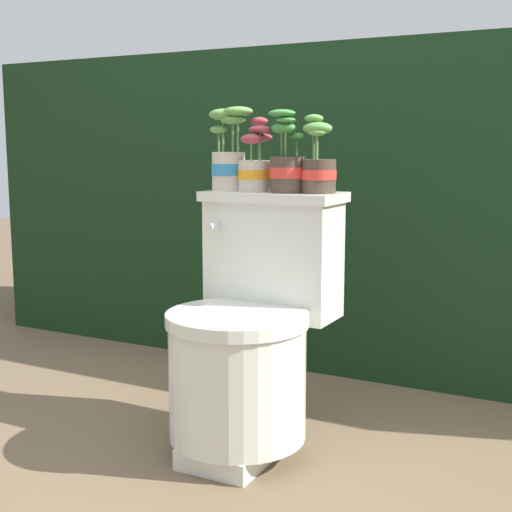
{
  "coord_description": "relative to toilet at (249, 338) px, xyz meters",
  "views": [
    {
      "loc": [
        0.96,
        -1.71,
        0.9
      ],
      "look_at": [
        -0.01,
        0.13,
        0.58
      ],
      "focal_mm": 50.0,
      "sensor_mm": 36.0,
      "label": 1
    }
  ],
  "objects": [
    {
      "name": "ground_plane",
      "position": [
        0.01,
        -0.09,
        -0.34
      ],
      "size": [
        12.0,
        12.0,
        0.0
      ],
      "primitive_type": "plane",
      "color": "brown"
    },
    {
      "name": "hedge_backdrop",
      "position": [
        0.01,
        1.22,
        0.3
      ],
      "size": [
        3.5,
        0.96,
        1.28
      ],
      "color": "black",
      "rests_on": "ground"
    },
    {
      "name": "toilet",
      "position": [
        0.0,
        0.0,
        0.0
      ],
      "size": [
        0.42,
        0.54,
        0.76
      ],
      "color": "silver",
      "rests_on": "ground"
    },
    {
      "name": "potted_plant_left",
      "position": [
        -0.15,
        0.15,
        0.53
      ],
      "size": [
        0.15,
        0.11,
        0.26
      ],
      "color": "beige",
      "rests_on": "toilet"
    },
    {
      "name": "potted_plant_midleft",
      "position": [
        -0.06,
        0.14,
        0.5
      ],
      "size": [
        0.12,
        0.12,
        0.23
      ],
      "color": "beige",
      "rests_on": "toilet"
    },
    {
      "name": "potted_plant_middle",
      "position": [
        0.05,
        0.14,
        0.51
      ],
      "size": [
        0.11,
        0.11,
        0.25
      ],
      "color": "#47382D",
      "rests_on": "toilet"
    },
    {
      "name": "potted_plant_midright",
      "position": [
        0.15,
        0.16,
        0.5
      ],
      "size": [
        0.1,
        0.1,
        0.23
      ],
      "color": "#47382D",
      "rests_on": "toilet"
    }
  ]
}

